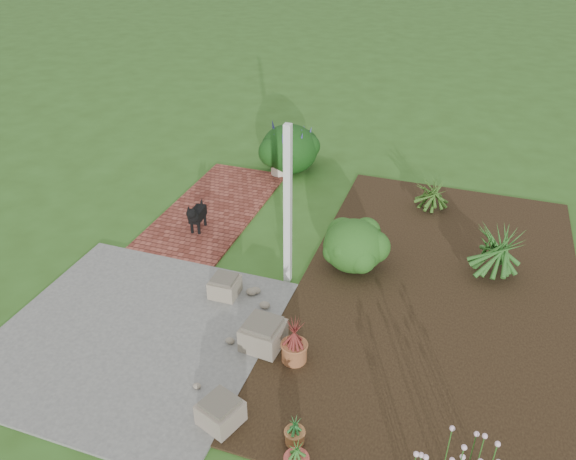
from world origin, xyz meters
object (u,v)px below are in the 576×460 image
(cream_ceramic_urn, at_px, (279,164))
(black_dog, at_px, (196,215))
(evergreen_shrub, at_px, (354,245))
(stone_trough_near, at_px, (221,413))

(cream_ceramic_urn, bearing_deg, black_dog, -102.31)
(black_dog, height_order, evergreen_shrub, evergreen_shrub)
(stone_trough_near, xyz_separation_m, cream_ceramic_urn, (-1.54, 6.15, 0.08))
(black_dog, relative_size, evergreen_shrub, 0.65)
(stone_trough_near, relative_size, cream_ceramic_urn, 0.94)
(stone_trough_near, distance_m, evergreen_shrub, 3.50)
(stone_trough_near, height_order, evergreen_shrub, evergreen_shrub)
(cream_ceramic_urn, relative_size, evergreen_shrub, 0.46)
(evergreen_shrub, bearing_deg, black_dog, 176.77)
(stone_trough_near, relative_size, evergreen_shrub, 0.44)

